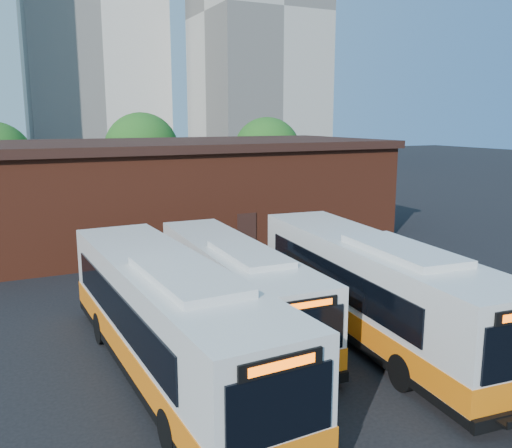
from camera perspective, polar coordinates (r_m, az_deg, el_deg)
name	(u,v)px	position (r m, az deg, el deg)	size (l,w,h in m)	color
ground	(340,354)	(18.99, 8.86, -13.36)	(220.00, 220.00, 0.00)	black
bus_west	(169,324)	(16.86, -9.17, -10.31)	(3.42, 13.91, 3.76)	silver
bus_midwest	(235,289)	(20.54, -2.27, -6.83)	(3.01, 12.26, 3.31)	silver
bus_mideast	(373,292)	(19.95, 12.19, -7.03)	(4.06, 13.92, 3.74)	silver
transit_worker	(460,378)	(16.09, 20.68, -14.92)	(0.69, 0.46, 1.90)	black
depot_building	(166,189)	(35.86, -9.45, 3.60)	(28.60, 12.60, 6.40)	maroon
tree_mid	(142,150)	(49.68, -11.94, 7.66)	(6.56, 6.56, 8.36)	#382314
tree_east	(267,151)	(50.74, 1.16, 7.68)	(6.24, 6.24, 7.96)	#382314
tower_right	(257,13)	(92.84, 0.12, 21.30)	(18.00, 18.00, 49.20)	#B8B4A9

